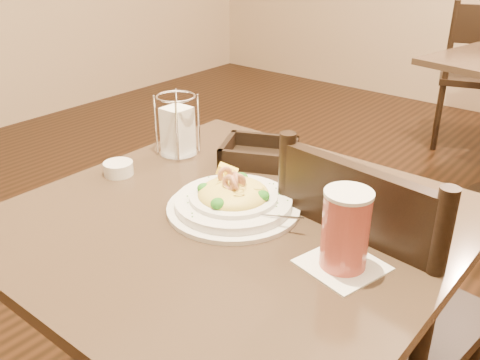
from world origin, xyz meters
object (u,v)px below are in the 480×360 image
Objects in this scene: bread_basket at (259,154)px; side_plate at (322,184)px; napkin_caddy at (178,129)px; butter_ramekin at (119,168)px; drink_glass at (345,230)px; main_table at (235,306)px; dining_chair_far at (477,72)px; dining_chair_near at (374,309)px; pasta_bowl at (233,199)px.

side_plate is at bearing -6.34° from bread_basket.
napkin_caddy is 0.20m from butter_ramekin.
drink_glass reaches higher than butter_ramekin.
main_table is 0.42m from drink_glass.
main_table is 5.20× the size of side_plate.
dining_chair_far reaches higher than napkin_caddy.
main_table is 12.24× the size of butter_ramekin.
side_plate is (0.37, -2.46, 0.27)m from dining_chair_far.
dining_chair_near reaches higher than bread_basket.
butter_ramekin is at bearing 69.79° from dining_chair_far.
side_plate is (-0.18, 0.02, 0.27)m from dining_chair_near.
dining_chair_near is 0.42m from drink_glass.
dining_chair_far is 5.58× the size of napkin_caddy.
pasta_bowl reaches higher than butter_ramekin.
napkin_caddy is (-0.58, -0.06, 0.33)m from dining_chair_near.
dining_chair_near reaches higher than pasta_bowl.
drink_glass is at bearing -34.62° from bread_basket.
drink_glass is (0.29, -0.03, 0.05)m from pasta_bowl.
bread_basket is 0.23m from napkin_caddy.
bread_basket is 1.36× the size of side_plate.
napkin_caddy is 0.42m from side_plate.
main_table is 0.40m from bread_basket.
dining_chair_near is 5.73× the size of drink_glass.
pasta_bowl reaches higher than side_plate.
main_table is 0.49m from napkin_caddy.
dining_chair_far reaches higher than drink_glass.
dining_chair_far is 2.90× the size of pasta_bowl.
main_table is 2.81× the size of pasta_bowl.
main_table is 0.36m from side_plate.
pasta_bowl is (-0.26, -0.20, 0.29)m from dining_chair_near.
dining_chair_far is (-0.30, 2.71, -0.02)m from main_table.
bread_basket is 1.41× the size of napkin_caddy.
butter_ramekin is (-0.22, -0.29, -0.00)m from bread_basket.
butter_ramekin reaches higher than main_table.
napkin_caddy is at bearing 83.44° from butter_ramekin.
dining_chair_near is 1.00× the size of dining_chair_far.
dining_chair_far reaches higher than pasta_bowl.
napkin_caddy is 2.27× the size of butter_ramekin.
napkin_caddy is at bearing 70.19° from dining_chair_far.
butter_ramekin is (-0.36, -0.02, 0.26)m from main_table.
side_plate is 2.35× the size of butter_ramekin.
dining_chair_near reaches higher than side_plate.
napkin_caddy reaches higher than drink_glass.
dining_chair_far is 12.64× the size of butter_ramekin.
dining_chair_far is 2.74m from butter_ramekin.
butter_ramekin is at bearing -148.23° from side_plate.
dining_chair_near is 0.32m from side_plate.
butter_ramekin is at bearing -173.35° from pasta_bowl.
dining_chair_near is at bearing 37.75° from pasta_bowl.
drink_glass is at bearing -16.75° from napkin_caddy.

